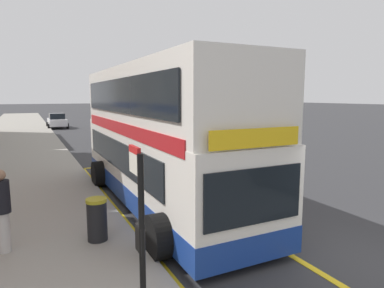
# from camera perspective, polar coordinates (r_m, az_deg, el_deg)

# --- Properties ---
(ground_plane) EXTENTS (260.00, 260.00, 0.00)m
(ground_plane) POSITION_cam_1_polar(r_m,az_deg,el_deg) (36.70, -16.47, 2.36)
(ground_plane) COLOR #333335
(pavement_near) EXTENTS (6.00, 76.00, 0.14)m
(pavement_near) POSITION_cam_1_polar(r_m,az_deg,el_deg) (36.16, -27.46, 1.81)
(pavement_near) COLOR gray
(pavement_near) RESTS_ON ground
(double_decker_bus) EXTENTS (3.25, 10.28, 4.40)m
(double_decker_bus) POSITION_cam_1_polar(r_m,az_deg,el_deg) (10.89, -5.75, 0.59)
(double_decker_bus) COLOR white
(double_decker_bus) RESTS_ON ground
(bus_bay_markings) EXTENTS (2.88, 13.63, 0.01)m
(bus_bay_markings) POSITION_cam_1_polar(r_m,az_deg,el_deg) (11.08, -5.64, -10.20)
(bus_bay_markings) COLOR gold
(bus_bay_markings) RESTS_ON ground
(bus_stop_sign) EXTENTS (0.09, 0.51, 2.64)m
(bus_stop_sign) POSITION_cam_1_polar(r_m,az_deg,el_deg) (4.97, -8.84, -13.04)
(bus_stop_sign) COLOR black
(bus_stop_sign) RESTS_ON pavement_near
(parked_car_white_behind) EXTENTS (2.09, 4.20, 1.62)m
(parked_car_white_behind) POSITION_cam_1_polar(r_m,az_deg,el_deg) (39.75, -21.96, 3.69)
(parked_car_white_behind) COLOR silver
(parked_car_white_behind) RESTS_ON ground
(pedestrian_further_back) EXTENTS (0.34, 0.34, 1.83)m
(pedestrian_further_back) POSITION_cam_1_polar(r_m,az_deg,el_deg) (8.29, -29.56, -9.37)
(pedestrian_further_back) COLOR #B7B2AD
(pedestrian_further_back) RESTS_ON pavement_near
(litter_bin) EXTENTS (0.48, 0.48, 1.00)m
(litter_bin) POSITION_cam_1_polar(r_m,az_deg,el_deg) (8.29, -15.84, -12.21)
(litter_bin) COLOR black
(litter_bin) RESTS_ON pavement_near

